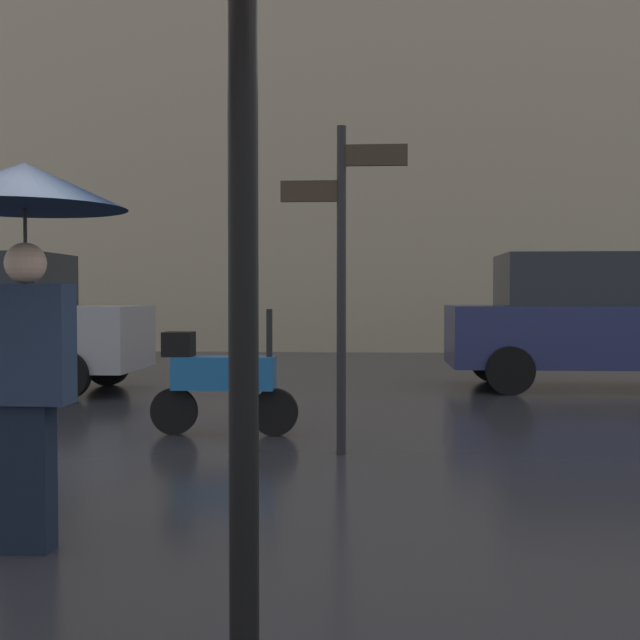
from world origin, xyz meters
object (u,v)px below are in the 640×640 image
object	(u,v)px
pedestrian_with_umbrella	(25,240)
street_signpost	(342,255)
parked_scooter	(219,378)
parked_car_left	(593,321)

from	to	relation	value
pedestrian_with_umbrella	street_signpost	bearing A→B (deg)	160.35
pedestrian_with_umbrella	parked_scooter	world-z (taller)	pedestrian_with_umbrella
parked_scooter	street_signpost	bearing A→B (deg)	-32.76
parked_scooter	parked_car_left	xyz separation A→B (m)	(4.72, 4.19, 0.44)
pedestrian_with_umbrella	parked_car_left	world-z (taller)	pedestrian_with_umbrella
parked_car_left	street_signpost	distance (m)	6.18
parked_scooter	parked_car_left	world-z (taller)	parked_car_left
pedestrian_with_umbrella	parked_scooter	size ratio (longest dim) A/B	1.42
street_signpost	parked_scooter	bearing A→B (deg)	144.94
parked_scooter	parked_car_left	distance (m)	6.32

